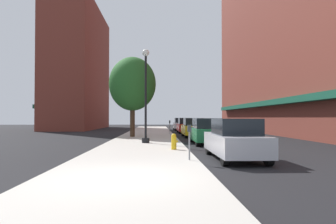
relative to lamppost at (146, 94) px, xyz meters
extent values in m
plane|color=black|center=(3.88, 7.42, -3.20)|extent=(90.00, 90.00, 0.00)
cube|color=#B7B2A8|center=(-0.12, 8.42, -3.14)|extent=(4.80, 50.00, 0.12)
cube|color=brown|center=(14.88, 11.42, 10.34)|extent=(6.00, 40.00, 27.08)
cube|color=#144C38|center=(11.53, 11.42, -0.10)|extent=(0.90, 34.00, 0.50)
cube|color=brown|center=(-11.12, 26.42, 5.93)|extent=(6.00, 18.00, 18.27)
cube|color=#144C38|center=(-14.47, 26.42, -0.10)|extent=(0.90, 15.30, 0.50)
cylinder|color=black|center=(0.00, 0.00, -2.93)|extent=(0.48, 0.48, 0.30)
cylinder|color=black|center=(0.00, 0.00, -0.18)|extent=(0.14, 0.14, 5.20)
sphere|color=silver|center=(0.00, 0.00, 2.60)|extent=(0.44, 0.44, 0.44)
cylinder|color=gold|center=(1.55, -3.87, -2.77)|extent=(0.26, 0.26, 0.62)
sphere|color=gold|center=(1.55, -3.87, -2.41)|extent=(0.24, 0.24, 0.24)
cylinder|color=gold|center=(1.69, -3.87, -2.68)|extent=(0.12, 0.10, 0.10)
cylinder|color=slate|center=(1.93, 9.60, -2.56)|extent=(0.06, 0.06, 1.05)
cube|color=#33383D|center=(1.93, 9.60, -1.90)|extent=(0.14, 0.09, 0.26)
cylinder|color=slate|center=(1.93, -7.48, -2.56)|extent=(0.06, 0.06, 1.05)
cube|color=#33383D|center=(1.93, -7.48, -1.90)|extent=(0.14, 0.09, 0.26)
cylinder|color=#422D1E|center=(-1.34, 6.01, -1.61)|extent=(0.40, 0.40, 2.94)
ellipsoid|color=#235B23|center=(-1.34, 6.01, 1.31)|extent=(3.89, 3.89, 4.48)
cylinder|color=black|center=(3.10, -4.98, -2.88)|extent=(0.22, 0.64, 0.64)
cylinder|color=black|center=(4.66, -4.98, -2.88)|extent=(0.22, 0.64, 0.64)
cylinder|color=black|center=(3.10, -8.18, -2.88)|extent=(0.22, 0.64, 0.64)
cylinder|color=black|center=(4.66, -8.18, -2.88)|extent=(0.22, 0.64, 0.64)
cube|color=#B2B2BA|center=(3.88, -6.58, -2.56)|extent=(1.80, 4.30, 0.76)
cube|color=black|center=(3.88, -6.73, -1.86)|extent=(1.56, 2.20, 0.64)
cylinder|color=black|center=(3.10, 1.91, -2.88)|extent=(0.22, 0.64, 0.64)
cylinder|color=black|center=(4.66, 1.91, -2.88)|extent=(0.22, 0.64, 0.64)
cylinder|color=black|center=(3.10, -1.29, -2.88)|extent=(0.22, 0.64, 0.64)
cylinder|color=black|center=(4.66, -1.29, -2.88)|extent=(0.22, 0.64, 0.64)
cube|color=#196638|center=(3.88, 0.31, -2.56)|extent=(1.80, 4.30, 0.76)
cube|color=black|center=(3.88, 0.16, -1.86)|extent=(1.56, 2.20, 0.64)
cylinder|color=black|center=(3.10, 8.73, -2.88)|extent=(0.22, 0.64, 0.64)
cylinder|color=black|center=(4.66, 8.73, -2.88)|extent=(0.22, 0.64, 0.64)
cylinder|color=black|center=(3.10, 5.53, -2.88)|extent=(0.22, 0.64, 0.64)
cylinder|color=black|center=(4.66, 5.53, -2.88)|extent=(0.22, 0.64, 0.64)
cube|color=gold|center=(3.88, 7.13, -2.56)|extent=(1.80, 4.30, 0.76)
cube|color=black|center=(3.88, 6.98, -1.86)|extent=(1.56, 2.20, 0.64)
cylinder|color=black|center=(3.10, 15.14, -2.88)|extent=(0.22, 0.64, 0.64)
cylinder|color=black|center=(4.66, 15.14, -2.88)|extent=(0.22, 0.64, 0.64)
cylinder|color=black|center=(3.10, 11.94, -2.88)|extent=(0.22, 0.64, 0.64)
cylinder|color=black|center=(4.66, 11.94, -2.88)|extent=(0.22, 0.64, 0.64)
cube|color=red|center=(3.88, 13.54, -2.56)|extent=(1.80, 4.30, 0.76)
cube|color=black|center=(3.88, 13.39, -1.86)|extent=(1.56, 2.20, 0.64)
cylinder|color=black|center=(3.10, 22.39, -2.88)|extent=(0.22, 0.64, 0.64)
cylinder|color=black|center=(4.66, 22.39, -2.88)|extent=(0.22, 0.64, 0.64)
cylinder|color=black|center=(3.10, 19.19, -2.88)|extent=(0.22, 0.64, 0.64)
cylinder|color=black|center=(4.66, 19.19, -2.88)|extent=(0.22, 0.64, 0.64)
cube|color=silver|center=(3.88, 20.79, -2.56)|extent=(1.80, 4.30, 0.76)
cube|color=black|center=(3.88, 20.64, -1.86)|extent=(1.56, 2.20, 0.64)
camera|label=1|loc=(0.72, -18.34, -1.50)|focal=31.18mm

